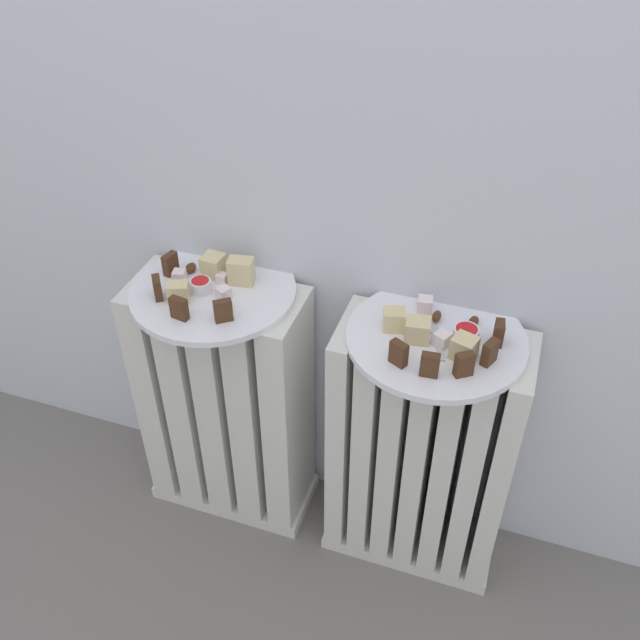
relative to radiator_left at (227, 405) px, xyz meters
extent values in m
plane|color=slate|center=(0.21, -0.28, -0.28)|extent=(6.00, 6.00, 0.00)
cube|color=silver|center=(0.00, 0.00, -0.27)|extent=(0.36, 0.17, 0.03)
cube|color=silver|center=(-0.14, 0.00, 0.02)|extent=(0.05, 0.17, 0.55)
cube|color=silver|center=(-0.07, 0.00, 0.02)|extent=(0.05, 0.17, 0.55)
cube|color=silver|center=(0.00, 0.00, 0.02)|extent=(0.05, 0.17, 0.55)
cube|color=silver|center=(0.07, 0.00, 0.02)|extent=(0.05, 0.17, 0.55)
cube|color=silver|center=(0.14, 0.00, 0.02)|extent=(0.05, 0.17, 0.55)
cube|color=silver|center=(0.42, 0.00, -0.27)|extent=(0.36, 0.17, 0.03)
cube|color=silver|center=(0.27, 0.00, 0.02)|extent=(0.04, 0.17, 0.55)
cube|color=silver|center=(0.32, 0.00, 0.02)|extent=(0.04, 0.17, 0.55)
cube|color=silver|center=(0.37, 0.00, 0.02)|extent=(0.04, 0.17, 0.55)
cube|color=silver|center=(0.42, 0.00, 0.02)|extent=(0.04, 0.17, 0.55)
cube|color=silver|center=(0.47, 0.00, 0.02)|extent=(0.04, 0.17, 0.55)
cube|color=silver|center=(0.52, 0.00, 0.02)|extent=(0.04, 0.17, 0.55)
cube|color=silver|center=(0.57, 0.00, 0.02)|extent=(0.04, 0.17, 0.55)
cylinder|color=white|center=(0.00, 0.00, 0.30)|extent=(0.31, 0.31, 0.01)
cylinder|color=white|center=(0.42, 0.00, 0.30)|extent=(0.31, 0.31, 0.01)
cube|color=#472B19|center=(-0.10, 0.02, 0.33)|extent=(0.02, 0.03, 0.04)
cube|color=#472B19|center=(-0.08, -0.06, 0.33)|extent=(0.03, 0.03, 0.04)
cube|color=#472B19|center=(-0.02, -0.10, 0.33)|extent=(0.03, 0.02, 0.04)
cube|color=#472B19|center=(0.06, -0.08, 0.33)|extent=(0.03, 0.03, 0.04)
cube|color=beige|center=(-0.02, 0.04, 0.33)|extent=(0.04, 0.04, 0.04)
cube|color=beige|center=(-0.04, -0.05, 0.32)|extent=(0.05, 0.04, 0.04)
cube|color=beige|center=(0.04, 0.04, 0.33)|extent=(0.05, 0.04, 0.05)
cube|color=white|center=(0.03, -0.02, 0.32)|extent=(0.03, 0.03, 0.02)
cube|color=white|center=(0.01, 0.02, 0.31)|extent=(0.02, 0.02, 0.02)
cube|color=white|center=(-0.07, 0.00, 0.32)|extent=(0.03, 0.03, 0.02)
ellipsoid|color=#4C2814|center=(0.04, -0.04, 0.31)|extent=(0.03, 0.02, 0.02)
ellipsoid|color=#4C2814|center=(0.03, 0.09, 0.31)|extent=(0.03, 0.03, 0.02)
ellipsoid|color=#4C2814|center=(-0.06, 0.04, 0.31)|extent=(0.02, 0.03, 0.01)
cylinder|color=white|center=(-0.02, -0.01, 0.32)|extent=(0.04, 0.04, 0.02)
cylinder|color=red|center=(-0.02, -0.01, 0.32)|extent=(0.03, 0.03, 0.01)
cube|color=#472B19|center=(0.37, -0.09, 0.33)|extent=(0.03, 0.03, 0.04)
cube|color=#472B19|center=(0.43, -0.10, 0.33)|extent=(0.03, 0.02, 0.04)
cube|color=#472B19|center=(0.48, -0.08, 0.33)|extent=(0.03, 0.03, 0.04)
cube|color=#472B19|center=(0.51, -0.04, 0.33)|extent=(0.03, 0.03, 0.04)
cube|color=#472B19|center=(0.52, 0.01, 0.33)|extent=(0.02, 0.03, 0.04)
cube|color=beige|center=(0.34, 0.00, 0.32)|extent=(0.04, 0.04, 0.04)
cube|color=beige|center=(0.39, -0.02, 0.32)|extent=(0.05, 0.04, 0.04)
cube|color=beige|center=(0.47, -0.04, 0.33)|extent=(0.05, 0.05, 0.04)
cube|color=white|center=(0.43, -0.02, 0.32)|extent=(0.03, 0.03, 0.02)
cube|color=white|center=(0.38, 0.06, 0.32)|extent=(0.03, 0.03, 0.03)
ellipsoid|color=#4C2814|center=(0.47, 0.05, 0.31)|extent=(0.02, 0.03, 0.01)
ellipsoid|color=#4C2814|center=(0.41, 0.04, 0.31)|extent=(0.02, 0.03, 0.02)
cylinder|color=white|center=(0.47, 0.00, 0.32)|extent=(0.04, 0.04, 0.03)
cylinder|color=red|center=(0.47, 0.00, 0.32)|extent=(0.04, 0.04, 0.01)
cube|color=#B7B7BC|center=(0.43, -0.03, 0.31)|extent=(0.03, 0.06, 0.00)
cube|color=#B7B7BC|center=(0.41, 0.01, 0.31)|extent=(0.03, 0.03, 0.00)
camera|label=1|loc=(0.52, -0.92, 1.06)|focal=39.21mm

